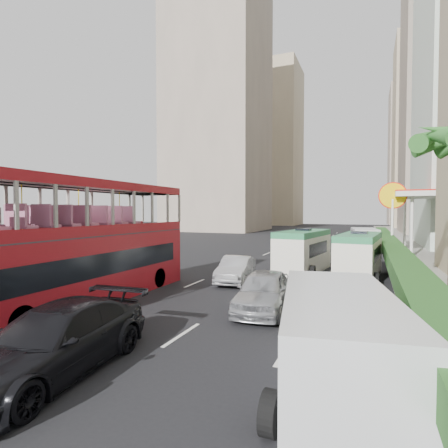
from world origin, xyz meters
The scene contains 18 objects.
ground_plane centered at (0.00, 0.00, 0.00)m, with size 200.00×200.00×0.00m, color black.
double_decker_bus centered at (-6.00, 0.00, 2.53)m, with size 2.50×11.00×5.06m, color maroon.
car_silver_lane_a centered at (-1.72, 6.21, 0.00)m, with size 1.45×4.15×1.37m, color #ADAFB3.
car_silver_lane_b centered at (1.19, 1.49, 0.00)m, with size 1.82×4.51×1.54m, color #ADAFB3.
car_black centered at (-1.86, -5.37, 0.00)m, with size 2.19×5.38×1.56m, color black.
van_asset centered at (0.95, 16.42, 0.00)m, with size 2.40×5.21×1.45m, color silver.
minibus_near centered at (1.06, 10.84, 1.30)m, with size 1.95×5.86×2.60m, color silver.
minibus_far centered at (4.37, 9.72, 1.27)m, with size 1.91×5.74×2.54m, color silver.
panel_van_near centered at (4.32, -3.95, 1.06)m, with size 2.13×5.31×2.13m, color silver.
panel_van_far centered at (4.46, 25.14, 1.08)m, with size 2.16×5.41×2.16m, color silver.
sidewalk centered at (9.00, 25.00, 0.09)m, with size 6.00×120.00×0.18m, color #99968C.
kerb_wall centered at (6.20, 14.00, 0.68)m, with size 0.30×44.00×1.00m, color silver.
hedge centered at (6.20, 14.00, 1.53)m, with size 1.10×44.00×0.70m, color #2D6626.
shell_station centered at (10.00, 23.00, 2.75)m, with size 6.50×8.00×5.50m, color silver.
tower_far_a centered at (17.00, 82.00, 22.00)m, with size 14.00×14.00×44.00m, color tan.
tower_far_b centered at (17.00, 104.00, 20.00)m, with size 14.00×14.00×40.00m, color gray.
tower_left_a centered at (-24.00, 55.00, 26.00)m, with size 18.00×18.00×52.00m, color gray.
tower_left_b centered at (-22.00, 90.00, 23.00)m, with size 16.00×16.00×46.00m, color tan.
Camera 1 is at (4.86, -11.28, 3.78)m, focal length 28.00 mm.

